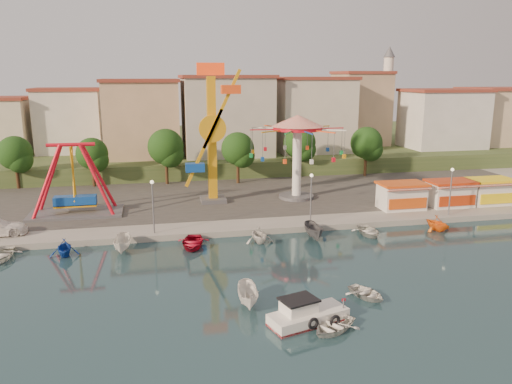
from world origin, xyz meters
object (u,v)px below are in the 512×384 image
object	(u,v)px
cabin_motorboat	(306,316)
skiff	(248,296)
pirate_ship_ride	(74,181)
wave_swinger	(297,138)
rowboat_a	(367,293)
kamikaze_tower	(214,137)

from	to	relation	value
cabin_motorboat	skiff	bearing A→B (deg)	118.02
pirate_ship_ride	skiff	xyz separation A→B (m)	(14.70, -24.83, -3.68)
skiff	cabin_motorboat	bearing A→B (deg)	-40.11
wave_swinger	skiff	bearing A→B (deg)	-112.73
wave_swinger	skiff	world-z (taller)	wave_swinger
wave_swinger	skiff	distance (m)	30.42
skiff	rowboat_a	bearing A→B (deg)	1.93
wave_swinger	cabin_motorboat	size ratio (longest dim) A/B	2.08
pirate_ship_ride	skiff	world-z (taller)	pirate_ship_ride
wave_swinger	pirate_ship_ride	bearing A→B (deg)	-174.82
pirate_ship_ride	rowboat_a	xyz separation A→B (m)	(23.31, -25.32, -4.07)
rowboat_a	skiff	distance (m)	8.64
kamikaze_tower	rowboat_a	world-z (taller)	kamikaze_tower
pirate_ship_ride	cabin_motorboat	xyz separation A→B (m)	(17.90, -28.06, -3.90)
pirate_ship_ride	kamikaze_tower	size ratio (longest dim) A/B	0.61
pirate_ship_ride	skiff	distance (m)	29.09
cabin_motorboat	kamikaze_tower	bearing A→B (deg)	77.18
kamikaze_tower	wave_swinger	size ratio (longest dim) A/B	1.42
kamikaze_tower	cabin_motorboat	distance (m)	31.63
kamikaze_tower	skiff	xyz separation A→B (m)	(-1.14, -27.29, -7.84)
pirate_ship_ride	kamikaze_tower	xyz separation A→B (m)	(15.83, 2.46, 4.16)
pirate_ship_ride	wave_swinger	distance (m)	26.47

